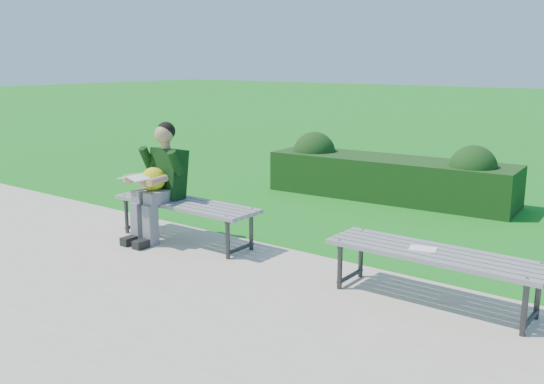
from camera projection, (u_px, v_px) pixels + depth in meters
ground at (269, 246)px, 6.67m from camera, size 80.00×80.00×0.00m
walkway at (148, 293)px, 5.30m from camera, size 30.00×3.50×0.02m
hedge at (388, 174)px, 8.88m from camera, size 3.66×1.14×0.90m
bench_left at (186, 207)px, 6.70m from camera, size 1.80×0.50×0.46m
bench_right at (434, 258)px, 4.98m from camera, size 1.80×0.50×0.46m
seated_boy at (159, 178)px, 6.73m from camera, size 0.56×0.76×1.31m
paper_sheet at (423, 249)px, 5.03m from camera, size 0.25×0.21×0.01m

